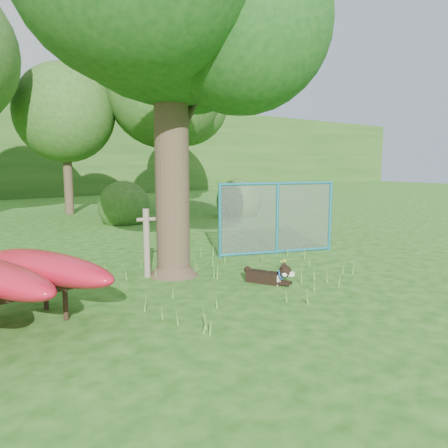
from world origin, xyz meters
TOP-DOWN VIEW (x-y plane):
  - ground at (0.00, 0.00)m, footprint 80.00×80.00m
  - wooden_post at (-0.98, 2.04)m, footprint 0.36×0.16m
  - husky_dog at (0.50, 0.25)m, footprint 0.53×0.93m
  - fence_section at (2.46, 1.99)m, footprint 2.74×1.12m
  - wildflower_clump at (1.30, 0.69)m, footprint 0.11×0.11m
  - bg_tree_c at (1.50, 13.00)m, footprint 4.00×4.00m
  - bg_tree_d at (5.00, 11.00)m, footprint 4.80×4.80m
  - bg_tree_e at (8.00, 14.00)m, footprint 4.60×4.60m
  - shrub_right at (6.50, 8.00)m, footprint 1.80×1.80m
  - shrub_mid at (2.00, 9.00)m, footprint 1.80×1.80m

SIDE VIEW (x-z plane):
  - ground at x=0.00m, z-range 0.00..0.00m
  - shrub_right at x=6.50m, z-range -0.90..0.90m
  - shrub_mid at x=2.00m, z-range -0.90..0.90m
  - husky_dog at x=0.50m, z-range -0.06..0.37m
  - wildflower_clump at x=1.30m, z-range 0.07..0.32m
  - wooden_post at x=-0.98m, z-range 0.04..1.34m
  - fence_section at x=2.46m, z-range -0.56..2.27m
  - bg_tree_c at x=1.50m, z-range 1.05..7.17m
  - bg_tree_d at x=5.00m, z-range 1.33..8.83m
  - bg_tree_e at x=8.00m, z-range 1.46..9.01m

